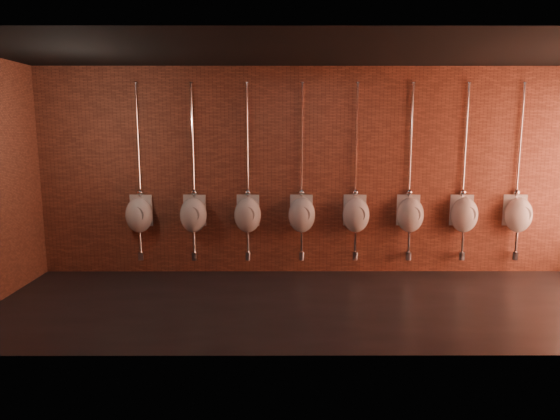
{
  "coord_description": "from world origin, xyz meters",
  "views": [
    {
      "loc": [
        -0.53,
        -6.24,
        2.29
      ],
      "look_at": [
        -0.52,
        0.9,
        1.1
      ],
      "focal_mm": 32.0,
      "sensor_mm": 36.0,
      "label": 1
    }
  ],
  "objects_px": {
    "urinal_4": "(356,214)",
    "urinal_7": "(518,214)",
    "urinal_2": "(248,214)",
    "urinal_0": "(139,214)",
    "urinal_1": "(193,214)",
    "urinal_6": "(464,214)",
    "urinal_5": "(410,214)",
    "urinal_3": "(302,214)"
  },
  "relations": [
    {
      "from": "urinal_4",
      "to": "urinal_7",
      "type": "relative_size",
      "value": 1.0
    },
    {
      "from": "urinal_2",
      "to": "urinal_7",
      "type": "relative_size",
      "value": 1.0
    },
    {
      "from": "urinal_0",
      "to": "urinal_1",
      "type": "bearing_deg",
      "value": 0.0
    },
    {
      "from": "urinal_0",
      "to": "urinal_6",
      "type": "xyz_separation_m",
      "value": [
        5.03,
        0.0,
        0.0
      ]
    },
    {
      "from": "urinal_2",
      "to": "urinal_5",
      "type": "distance_m",
      "value": 2.52
    },
    {
      "from": "urinal_0",
      "to": "urinal_5",
      "type": "relative_size",
      "value": 1.0
    },
    {
      "from": "urinal_3",
      "to": "urinal_6",
      "type": "xyz_separation_m",
      "value": [
        2.52,
        0.0,
        0.0
      ]
    },
    {
      "from": "urinal_5",
      "to": "urinal_6",
      "type": "xyz_separation_m",
      "value": [
        0.84,
        0.0,
        0.0
      ]
    },
    {
      "from": "urinal_3",
      "to": "urinal_5",
      "type": "bearing_deg",
      "value": 0.0
    },
    {
      "from": "urinal_5",
      "to": "urinal_3",
      "type": "bearing_deg",
      "value": 180.0
    },
    {
      "from": "urinal_3",
      "to": "urinal_7",
      "type": "xyz_separation_m",
      "value": [
        3.35,
        0.0,
        0.0
      ]
    },
    {
      "from": "urinal_1",
      "to": "urinal_4",
      "type": "bearing_deg",
      "value": 0.0
    },
    {
      "from": "urinal_1",
      "to": "urinal_5",
      "type": "relative_size",
      "value": 1.0
    },
    {
      "from": "urinal_2",
      "to": "urinal_3",
      "type": "bearing_deg",
      "value": 0.0
    },
    {
      "from": "urinal_0",
      "to": "urinal_4",
      "type": "bearing_deg",
      "value": 0.0
    },
    {
      "from": "urinal_2",
      "to": "urinal_6",
      "type": "height_order",
      "value": "same"
    },
    {
      "from": "urinal_3",
      "to": "urinal_6",
      "type": "height_order",
      "value": "same"
    },
    {
      "from": "urinal_1",
      "to": "urinal_5",
      "type": "distance_m",
      "value": 3.35
    },
    {
      "from": "urinal_3",
      "to": "urinal_2",
      "type": "bearing_deg",
      "value": 180.0
    },
    {
      "from": "urinal_4",
      "to": "urinal_5",
      "type": "distance_m",
      "value": 0.84
    },
    {
      "from": "urinal_1",
      "to": "urinal_5",
      "type": "bearing_deg",
      "value": 0.0
    },
    {
      "from": "urinal_1",
      "to": "urinal_3",
      "type": "bearing_deg",
      "value": 0.0
    },
    {
      "from": "urinal_4",
      "to": "urinal_5",
      "type": "bearing_deg",
      "value": 0.0
    },
    {
      "from": "urinal_6",
      "to": "urinal_7",
      "type": "relative_size",
      "value": 1.0
    },
    {
      "from": "urinal_2",
      "to": "urinal_4",
      "type": "bearing_deg",
      "value": 0.0
    },
    {
      "from": "urinal_1",
      "to": "urinal_6",
      "type": "xyz_separation_m",
      "value": [
        4.19,
        0.0,
        0.0
      ]
    },
    {
      "from": "urinal_4",
      "to": "urinal_6",
      "type": "distance_m",
      "value": 1.68
    },
    {
      "from": "urinal_1",
      "to": "urinal_7",
      "type": "bearing_deg",
      "value": 0.0
    },
    {
      "from": "urinal_5",
      "to": "urinal_7",
      "type": "bearing_deg",
      "value": 0.0
    },
    {
      "from": "urinal_1",
      "to": "urinal_2",
      "type": "height_order",
      "value": "same"
    },
    {
      "from": "urinal_6",
      "to": "urinal_3",
      "type": "bearing_deg",
      "value": 180.0
    },
    {
      "from": "urinal_3",
      "to": "urinal_5",
      "type": "relative_size",
      "value": 1.0
    },
    {
      "from": "urinal_2",
      "to": "urinal_4",
      "type": "relative_size",
      "value": 1.0
    },
    {
      "from": "urinal_2",
      "to": "urinal_6",
      "type": "relative_size",
      "value": 1.0
    },
    {
      "from": "urinal_0",
      "to": "urinal_4",
      "type": "height_order",
      "value": "same"
    },
    {
      "from": "urinal_7",
      "to": "urinal_2",
      "type": "bearing_deg",
      "value": 180.0
    },
    {
      "from": "urinal_6",
      "to": "urinal_4",
      "type": "bearing_deg",
      "value": 180.0
    },
    {
      "from": "urinal_1",
      "to": "urinal_2",
      "type": "distance_m",
      "value": 0.84
    },
    {
      "from": "urinal_1",
      "to": "urinal_6",
      "type": "bearing_deg",
      "value": 0.0
    },
    {
      "from": "urinal_4",
      "to": "urinal_6",
      "type": "height_order",
      "value": "same"
    },
    {
      "from": "urinal_1",
      "to": "urinal_6",
      "type": "distance_m",
      "value": 4.19
    },
    {
      "from": "urinal_3",
      "to": "urinal_6",
      "type": "relative_size",
      "value": 1.0
    }
  ]
}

